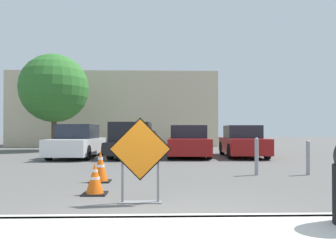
{
  "coord_description": "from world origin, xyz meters",
  "views": [
    {
      "loc": [
        -0.09,
        -4.36,
        1.28
      ],
      "look_at": [
        0.39,
        13.19,
        1.5
      ],
      "focal_mm": 35.0,
      "sensor_mm": 36.0,
      "label": 1
    }
  ],
  "objects": [
    {
      "name": "traffic_cone_second",
      "position": [
        -1.54,
        3.77,
        0.38
      ],
      "size": [
        0.49,
        0.49,
        0.78
      ],
      "color": "black",
      "rests_on": "ground_plane"
    },
    {
      "name": "parked_car_third",
      "position": [
        3.92,
        11.24,
        0.69
      ],
      "size": [
        1.99,
        4.34,
        1.5
      ],
      "rotation": [
        0.0,
        0.0,
        3.09
      ],
      "color": "maroon",
      "rests_on": "ground_plane"
    },
    {
      "name": "building_facade_backdrop",
      "position": [
        -3.69,
        23.11,
        2.92
      ],
      "size": [
        16.3,
        5.0,
        5.84
      ],
      "color": "beige",
      "rests_on": "ground_plane"
    },
    {
      "name": "road_closed_sign",
      "position": [
        -0.42,
        1.36,
        0.82
      ],
      "size": [
        1.1,
        0.2,
        1.5
      ],
      "color": "black",
      "rests_on": "ground_plane"
    },
    {
      "name": "ground_plane",
      "position": [
        0.0,
        10.0,
        0.0
      ],
      "size": [
        96.0,
        96.0,
        0.0
      ],
      "primitive_type": "plane",
      "color": "#565451"
    },
    {
      "name": "parked_car_second",
      "position": [
        1.32,
        11.3,
        0.69
      ],
      "size": [
        2.12,
        4.43,
        1.51
      ],
      "rotation": [
        0.0,
        0.0,
        3.09
      ],
      "color": "maroon",
      "rests_on": "ground_plane"
    },
    {
      "name": "bollard_nearest",
      "position": [
        2.68,
        4.86,
        0.56
      ],
      "size": [
        0.12,
        0.12,
        1.07
      ],
      "color": "gray",
      "rests_on": "ground_plane"
    },
    {
      "name": "pickup_truck",
      "position": [
        -1.3,
        11.14,
        0.74
      ],
      "size": [
        2.11,
        5.31,
        1.63
      ],
      "rotation": [
        0.0,
        0.0,
        3.1
      ],
      "color": "black",
      "rests_on": "ground_plane"
    },
    {
      "name": "curb_lip",
      "position": [
        0.0,
        0.0,
        0.07
      ],
      "size": [
        23.68,
        0.2,
        0.14
      ],
      "color": "beige",
      "rests_on": "ground_plane"
    },
    {
      "name": "bollard_second",
      "position": [
        4.16,
        4.86,
        0.52
      ],
      "size": [
        0.12,
        0.12,
        0.99
      ],
      "color": "gray",
      "rests_on": "ground_plane"
    },
    {
      "name": "street_tree_behind_lot",
      "position": [
        -6.63,
        16.19,
        3.88
      ],
      "size": [
        4.24,
        4.24,
        6.02
      ],
      "color": "#513823",
      "rests_on": "ground_plane"
    },
    {
      "name": "traffic_cone_nearest",
      "position": [
        -1.37,
        2.18,
        0.31
      ],
      "size": [
        0.47,
        0.47,
        0.64
      ],
      "color": "black",
      "rests_on": "ground_plane"
    },
    {
      "name": "parked_car_nearest",
      "position": [
        -3.9,
        11.01,
        0.7
      ],
      "size": [
        1.97,
        4.47,
        1.55
      ],
      "rotation": [
        0.0,
        0.0,
        3.1
      ],
      "color": "white",
      "rests_on": "ground_plane"
    }
  ]
}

